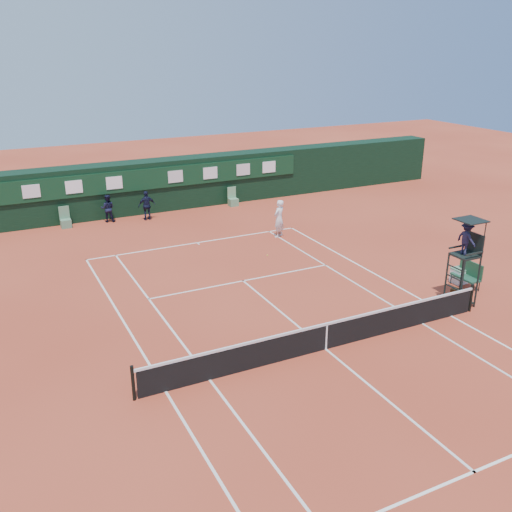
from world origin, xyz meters
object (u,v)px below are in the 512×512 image
Objects in this scene: umpire_chair at (466,245)px; tennis_net at (326,336)px; player at (279,219)px; player_bench at (468,274)px; cooler at (459,275)px.

tennis_net is at bearing -174.65° from umpire_chair.
umpire_chair is at bearing 74.54° from player.
player_bench is 1.86× the size of cooler.
tennis_net is 3.77× the size of umpire_chair.
tennis_net is 6.75m from umpire_chair.
cooler is at bearing 86.28° from player.
umpire_chair is at bearing -144.07° from player_bench.
umpire_chair reaches higher than player_bench.
umpire_chair is 1.74× the size of player.
player is at bearing 69.14° from tennis_net.
player_bench is at bearing -95.44° from cooler.
player_bench is (8.01, 1.74, 0.09)m from tennis_net.
player is at bearing 112.84° from player_bench.
player reaches higher than cooler.
player is (4.15, 10.90, 0.48)m from tennis_net.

